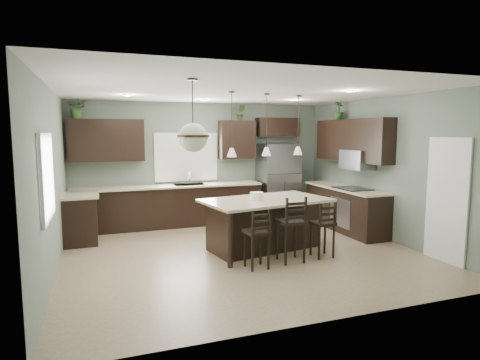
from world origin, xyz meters
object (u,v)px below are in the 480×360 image
(kitchen_island, at_px, (266,224))
(serving_dish, at_px, (257,196))
(refrigerator, at_px, (278,182))
(bar_stool_center, at_px, (291,229))
(bar_stool_right, at_px, (322,229))
(bar_stool_left, at_px, (257,238))
(plant_back_left, at_px, (78,108))

(kitchen_island, height_order, serving_dish, serving_dish)
(refrigerator, bearing_deg, bar_stool_center, -111.29)
(serving_dish, bearing_deg, bar_stool_right, -37.56)
(kitchen_island, relative_size, bar_stool_left, 2.31)
(kitchen_island, distance_m, bar_stool_center, 0.80)
(kitchen_island, distance_m, bar_stool_left, 1.05)
(kitchen_island, relative_size, plant_back_left, 4.86)
(refrigerator, bearing_deg, kitchen_island, -119.64)
(serving_dish, height_order, bar_stool_center, bar_stool_center)
(serving_dish, xyz_separation_m, bar_stool_right, (0.92, -0.71, -0.51))
(kitchen_island, relative_size, bar_stool_center, 2.01)
(kitchen_island, bearing_deg, bar_stool_right, -55.85)
(bar_stool_right, distance_m, plant_back_left, 5.49)
(bar_stool_left, height_order, plant_back_left, plant_back_left)
(kitchen_island, height_order, bar_stool_center, bar_stool_center)
(bar_stool_center, bearing_deg, plant_back_left, 136.17)
(bar_stool_left, bearing_deg, bar_stool_right, 3.05)
(plant_back_left, bearing_deg, bar_stool_right, -39.60)
(bar_stool_center, height_order, bar_stool_right, bar_stool_center)
(refrigerator, xyz_separation_m, serving_dish, (-1.50, -2.33, 0.07))
(refrigerator, relative_size, kitchen_island, 0.84)
(refrigerator, xyz_separation_m, kitchen_island, (-1.31, -2.30, -0.46))
(bar_stool_right, bearing_deg, refrigerator, 79.33)
(refrigerator, height_order, bar_stool_center, refrigerator)
(serving_dish, xyz_separation_m, bar_stool_left, (-0.35, -0.87, -0.52))
(kitchen_island, xyz_separation_m, bar_stool_right, (0.72, -0.74, 0.02))
(bar_stool_right, height_order, plant_back_left, plant_back_left)
(refrigerator, bearing_deg, serving_dish, -122.82)
(kitchen_island, xyz_separation_m, plant_back_left, (-3.17, 2.48, 2.17))
(refrigerator, distance_m, kitchen_island, 2.68)
(refrigerator, distance_m, bar_stool_center, 3.33)
(serving_dish, bearing_deg, bar_stool_center, -68.20)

